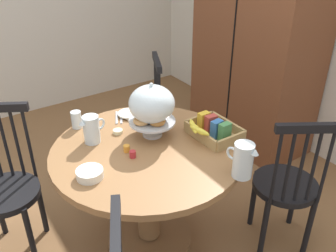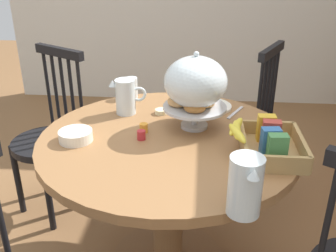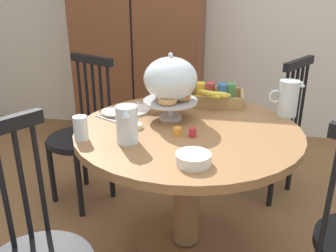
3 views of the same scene
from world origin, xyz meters
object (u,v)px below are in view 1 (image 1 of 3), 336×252
(pastry_stand_with_dome, at_px, (152,106))
(wooden_armoire, at_px, (257,38))
(orange_juice_pitcher, at_px, (92,130))
(drinking_glass, at_px, (76,120))
(windsor_chair_by_cabinet, at_px, (286,187))
(milk_pitcher, at_px, (243,162))
(dining_table, at_px, (148,181))
(cereal_basket, at_px, (212,130))
(china_plate_small, at_px, (129,113))
(windsor_chair_far_side, at_px, (7,191))
(butter_dish, at_px, (118,131))
(cereal_bowl, at_px, (90,174))
(windsor_chair_facing_door, at_px, (141,121))
(china_plate_large, at_px, (142,116))

(pastry_stand_with_dome, bearing_deg, wooden_armoire, 110.44)
(wooden_armoire, distance_m, pastry_stand_with_dome, 1.50)
(orange_juice_pitcher, relative_size, drinking_glass, 1.61)
(windsor_chair_by_cabinet, distance_m, drinking_glass, 1.37)
(wooden_armoire, distance_m, milk_pitcher, 1.68)
(milk_pitcher, bearing_deg, pastry_stand_with_dome, -164.87)
(wooden_armoire, relative_size, dining_table, 1.78)
(cereal_basket, height_order, drinking_glass, cereal_basket)
(milk_pitcher, bearing_deg, dining_table, -151.27)
(milk_pitcher, distance_m, china_plate_small, 0.92)
(dining_table, xyz_separation_m, orange_juice_pitcher, (-0.24, -0.22, 0.31))
(windsor_chair_far_side, xyz_separation_m, butter_dish, (0.21, 0.67, 0.30))
(windsor_chair_by_cabinet, height_order, milk_pitcher, windsor_chair_by_cabinet)
(pastry_stand_with_dome, height_order, cereal_bowl, pastry_stand_with_dome)
(windsor_chair_facing_door, xyz_separation_m, cereal_basket, (0.86, -0.00, 0.33))
(windsor_chair_facing_door, xyz_separation_m, pastry_stand_with_dome, (0.65, -0.29, 0.48))
(wooden_armoire, distance_m, china_plate_large, 1.38)
(windsor_chair_facing_door, distance_m, drinking_glass, 0.78)
(china_plate_small, bearing_deg, cereal_basket, 28.67)
(milk_pitcher, height_order, cereal_basket, milk_pitcher)
(china_plate_large, distance_m, drinking_glass, 0.43)
(orange_juice_pitcher, relative_size, milk_pitcher, 0.93)
(pastry_stand_with_dome, height_order, butter_dish, pastry_stand_with_dome)
(wooden_armoire, relative_size, drinking_glass, 17.82)
(pastry_stand_with_dome, relative_size, orange_juice_pitcher, 1.94)
(dining_table, distance_m, windsor_chair_facing_door, 0.85)
(milk_pitcher, bearing_deg, butter_dish, -156.30)
(windsor_chair_by_cabinet, bearing_deg, orange_juice_pitcher, -127.53)
(dining_table, relative_size, drinking_glass, 10.03)
(orange_juice_pitcher, bearing_deg, drinking_glass, -177.30)
(windsor_chair_far_side, distance_m, china_plate_small, 0.89)
(china_plate_large, bearing_deg, cereal_bowl, -53.18)
(windsor_chair_by_cabinet, height_order, drinking_glass, windsor_chair_by_cabinet)
(orange_juice_pitcher, height_order, china_plate_large, orange_juice_pitcher)
(drinking_glass, bearing_deg, wooden_armoire, 95.78)
(cereal_basket, bearing_deg, pastry_stand_with_dome, -126.79)
(butter_dish, bearing_deg, windsor_chair_facing_door, 138.17)
(china_plate_small, bearing_deg, butter_dish, -46.09)
(china_plate_large, xyz_separation_m, cereal_bowl, (0.42, -0.56, 0.02))
(wooden_armoire, relative_size, pastry_stand_with_dome, 5.70)
(cereal_bowl, height_order, drinking_glass, drinking_glass)
(china_plate_large, xyz_separation_m, butter_dish, (0.10, -0.23, 0.01))
(windsor_chair_far_side, bearing_deg, wooden_armoire, 94.53)
(butter_dish, bearing_deg, orange_juice_pitcher, -87.84)
(cereal_bowl, bearing_deg, dining_table, 100.49)
(dining_table, height_order, windsor_chair_by_cabinet, windsor_chair_by_cabinet)
(pastry_stand_with_dome, distance_m, china_plate_large, 0.32)
(cereal_basket, relative_size, drinking_glass, 2.87)
(milk_pitcher, height_order, china_plate_small, milk_pitcher)
(windsor_chair_facing_door, xyz_separation_m, milk_pitcher, (1.25, -0.13, 0.37))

